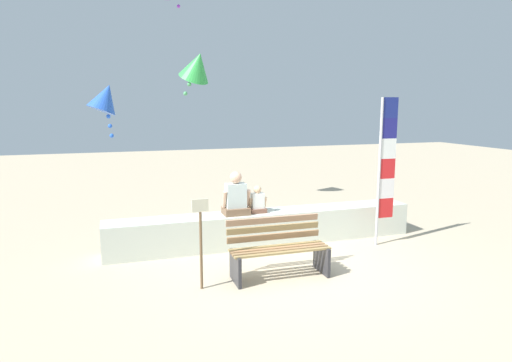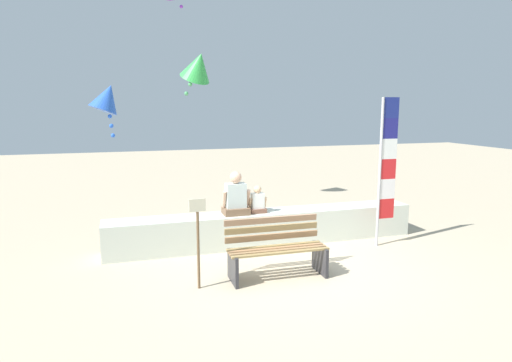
{
  "view_description": "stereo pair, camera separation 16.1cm",
  "coord_description": "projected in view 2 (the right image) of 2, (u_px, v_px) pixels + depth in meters",
  "views": [
    {
      "loc": [
        -2.74,
        -6.41,
        2.61
      ],
      "look_at": [
        -0.19,
        1.35,
        1.22
      ],
      "focal_mm": 31.23,
      "sensor_mm": 36.0,
      "label": 1
    },
    {
      "loc": [
        -2.58,
        -6.46,
        2.61
      ],
      "look_at": [
        -0.19,
        1.35,
        1.22
      ],
      "focal_mm": 31.23,
      "sensor_mm": 36.0,
      "label": 2
    }
  ],
  "objects": [
    {
      "name": "kite_green",
      "position": [
        198.0,
        66.0,
        8.82
      ],
      "size": [
        0.9,
        0.97,
        0.95
      ],
      "color": "green"
    },
    {
      "name": "ground_plane",
      "position": [
        291.0,
        267.0,
        7.27
      ],
      "size": [
        40.0,
        40.0,
        0.0
      ],
      "primitive_type": "plane",
      "color": "#C0AE8F"
    },
    {
      "name": "kite_blue",
      "position": [
        107.0,
        98.0,
        8.76
      ],
      "size": [
        0.83,
        0.79,
        1.11
      ],
      "color": "blue"
    },
    {
      "name": "park_bench",
      "position": [
        276.0,
        250.0,
        6.85
      ],
      "size": [
        1.54,
        0.63,
        0.88
      ],
      "color": "#9B7F4E",
      "rests_on": "ground"
    },
    {
      "name": "seawall_ledge",
      "position": [
        265.0,
        227.0,
        8.49
      ],
      "size": [
        5.94,
        0.62,
        0.62
      ],
      "primitive_type": "cube",
      "color": "silver",
      "rests_on": "ground"
    },
    {
      "name": "flag_banner",
      "position": [
        385.0,
        165.0,
        8.17
      ],
      "size": [
        0.36,
        0.05,
        2.76
      ],
      "color": "#B7B7BC",
      "rests_on": "ground"
    },
    {
      "name": "person_adult",
      "position": [
        236.0,
        198.0,
        8.2
      ],
      "size": [
        0.52,
        0.39,
        0.8
      ],
      "color": "brown",
      "rests_on": "seawall_ledge"
    },
    {
      "name": "sign_post",
      "position": [
        198.0,
        236.0,
        6.31
      ],
      "size": [
        0.24,
        0.04,
        1.32
      ],
      "color": "brown",
      "rests_on": "ground"
    },
    {
      "name": "person_child",
      "position": [
        258.0,
        202.0,
        8.34
      ],
      "size": [
        0.34,
        0.25,
        0.51
      ],
      "color": "brown",
      "rests_on": "seawall_ledge"
    }
  ]
}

